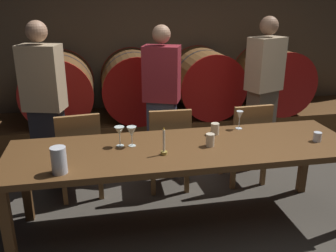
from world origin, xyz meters
TOP-DOWN VIEW (x-y plane):
  - ground_plane at (0.00, 0.00)m, footprint 9.25×9.25m
  - back_wall at (0.00, 2.80)m, footprint 7.12×0.24m
  - barrel_shelf at (0.00, 2.25)m, footprint 6.41×0.90m
  - wine_barrel_far_left at (-1.42, 2.25)m, footprint 0.85×0.91m
  - wine_barrel_center_left at (-0.47, 2.25)m, footprint 0.85×0.91m
  - wine_barrel_center_right at (0.48, 2.25)m, footprint 0.85×0.91m
  - wine_barrel_far_right at (1.44, 2.25)m, footprint 0.85×0.91m
  - dining_table at (-0.29, 0.24)m, footprint 2.79×0.82m
  - chair_left at (-1.15, 0.90)m, footprint 0.44×0.44m
  - chair_center at (-0.29, 0.89)m, footprint 0.41×0.41m
  - chair_right at (0.53, 0.88)m, footprint 0.42×0.42m
  - guest_left at (-1.46, 1.22)m, footprint 0.43×0.34m
  - guest_center at (-0.26, 1.39)m, footprint 0.44×0.36m
  - guest_right at (0.89, 1.34)m, footprint 0.44×0.37m
  - candle_center at (-0.47, 0.12)m, footprint 0.05×0.05m
  - pitcher at (-1.23, -0.04)m, footprint 0.11×0.11m
  - wine_glass_left at (-0.79, 0.35)m, footprint 0.08×0.08m
  - wine_glass_center at (-0.69, 0.33)m, footprint 0.08×0.08m
  - wine_glass_right at (0.30, 0.55)m, footprint 0.06×0.06m
  - cup_left at (-0.08, 0.21)m, footprint 0.07×0.07m
  - cup_center at (0.04, 0.46)m, footprint 0.07×0.07m
  - cup_right at (0.83, 0.14)m, footprint 0.07×0.07m

SIDE VIEW (x-z plane):
  - ground_plane at x=0.00m, z-range 0.00..0.00m
  - barrel_shelf at x=0.00m, z-range 0.00..0.37m
  - chair_left at x=-1.15m, z-range 0.05..0.93m
  - chair_center at x=-0.29m, z-range 0.05..0.93m
  - chair_right at x=0.53m, z-range 0.05..0.93m
  - dining_table at x=-0.29m, z-range 0.31..1.05m
  - cup_right at x=0.83m, z-range 0.74..0.82m
  - wine_barrel_far_left at x=-1.42m, z-range 0.36..1.22m
  - wine_barrel_center_left at x=-0.47m, z-range 0.36..1.22m
  - wine_barrel_center_right at x=0.48m, z-range 0.36..1.22m
  - wine_barrel_far_right at x=1.44m, z-range 0.36..1.22m
  - cup_center at x=0.04m, z-range 0.74..0.84m
  - cup_left at x=-0.08m, z-range 0.74..0.85m
  - candle_center at x=-0.47m, z-range 0.69..0.92m
  - guest_center at x=-0.26m, z-range 0.01..1.62m
  - pitcher at x=-1.23m, z-range 0.74..0.93m
  - guest_left at x=-1.46m, z-range 0.02..1.70m
  - wine_glass_center at x=-0.69m, z-range 0.78..0.94m
  - guest_right at x=0.89m, z-range 0.02..1.70m
  - wine_glass_right at x=0.30m, z-range 0.78..0.95m
  - wine_glass_left at x=-0.79m, z-range 0.78..0.95m
  - back_wall at x=0.00m, z-range 0.00..2.47m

